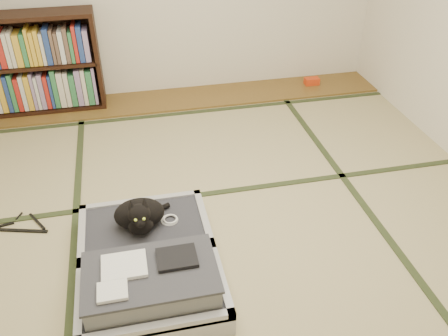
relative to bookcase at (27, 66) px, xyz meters
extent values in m
plane|color=tan|center=(1.42, -2.07, -0.45)|extent=(4.50, 4.50, 0.00)
cube|color=brown|center=(1.42, -0.07, -0.44)|extent=(4.00, 0.50, 0.02)
cube|color=red|center=(2.80, -0.04, -0.40)|extent=(0.15, 0.09, 0.07)
cube|color=#2D381E|center=(0.42, -2.07, -0.45)|extent=(0.05, 4.50, 0.01)
cube|color=#2D381E|center=(2.42, -2.07, -0.45)|extent=(0.05, 4.50, 0.01)
cube|color=#2D381E|center=(1.42, -1.67, -0.45)|extent=(4.00, 0.05, 0.01)
cube|color=#2D381E|center=(1.42, -0.37, -0.45)|extent=(4.00, 0.05, 0.01)
cube|color=black|center=(0.64, 0.00, 0.02)|extent=(0.04, 0.30, 0.84)
cube|color=black|center=(0.00, 0.00, -0.42)|extent=(1.31, 0.30, 0.04)
cube|color=black|center=(0.00, 0.00, 0.46)|extent=(1.31, 0.30, 0.04)
cube|color=black|center=(0.00, 0.00, 0.02)|extent=(1.26, 0.30, 0.03)
cube|color=black|center=(0.00, 0.14, 0.02)|extent=(1.31, 0.02, 0.84)
cube|color=gray|center=(0.00, -0.02, -0.20)|extent=(1.18, 0.21, 0.36)
cube|color=gray|center=(0.00, -0.02, 0.21)|extent=(1.18, 0.21, 0.32)
cube|color=#B3B3B8|center=(0.88, -2.63, -0.38)|extent=(0.80, 0.53, 0.14)
cube|color=#31323A|center=(0.88, -2.63, -0.35)|extent=(0.72, 0.45, 0.10)
cube|color=#B3B3B8|center=(0.88, -2.87, -0.31)|extent=(0.80, 0.04, 0.05)
cube|color=#B3B3B8|center=(0.88, -2.38, -0.31)|extent=(0.80, 0.04, 0.05)
cube|color=#B3B3B8|center=(0.50, -2.63, -0.31)|extent=(0.04, 0.53, 0.05)
cube|color=#B3B3B8|center=(1.26, -2.63, -0.31)|extent=(0.04, 0.53, 0.05)
cube|color=#B3B3B8|center=(0.88, -2.09, -0.38)|extent=(0.80, 0.53, 0.14)
cube|color=#31323A|center=(0.88, -2.09, -0.35)|extent=(0.72, 0.45, 0.10)
cube|color=#B3B3B8|center=(0.88, -2.34, -0.31)|extent=(0.80, 0.04, 0.05)
cube|color=#B3B3B8|center=(0.88, -1.85, -0.31)|extent=(0.80, 0.04, 0.05)
cube|color=#B3B3B8|center=(0.50, -2.09, -0.31)|extent=(0.04, 0.53, 0.05)
cube|color=#B3B3B8|center=(1.26, -2.09, -0.31)|extent=(0.04, 0.53, 0.05)
cylinder|color=black|center=(0.88, -2.36, -0.30)|extent=(0.72, 0.03, 0.03)
cube|color=gray|center=(0.88, -2.63, -0.25)|extent=(0.68, 0.42, 0.14)
cube|color=#3D3D45|center=(0.88, -2.63, -0.17)|extent=(0.71, 0.44, 0.02)
cube|color=white|center=(0.75, -2.57, -0.15)|extent=(0.24, 0.19, 0.02)
cube|color=black|center=(1.03, -2.57, -0.15)|extent=(0.21, 0.17, 0.02)
cube|color=white|center=(0.68, -2.73, -0.15)|extent=(0.15, 0.13, 0.02)
cube|color=orange|center=(1.14, -2.88, -0.37)|extent=(0.05, 0.01, 0.04)
cube|color=#197F33|center=(1.07, -2.88, -0.35)|extent=(0.04, 0.01, 0.03)
ellipsoid|color=black|center=(0.86, -2.09, -0.20)|extent=(0.31, 0.20, 0.19)
ellipsoid|color=black|center=(0.86, -2.19, -0.22)|extent=(0.15, 0.11, 0.11)
ellipsoid|color=black|center=(0.86, -2.22, -0.11)|extent=(0.13, 0.12, 0.13)
sphere|color=black|center=(0.86, -2.27, -0.13)|extent=(0.06, 0.06, 0.06)
cone|color=black|center=(0.82, -2.20, -0.04)|extent=(0.05, 0.06, 0.06)
cone|color=black|center=(0.89, -2.20, -0.04)|extent=(0.05, 0.06, 0.06)
sphere|color=#A5BF33|center=(0.83, -2.27, -0.10)|extent=(0.02, 0.02, 0.02)
sphere|color=#A5BF33|center=(0.88, -2.27, -0.10)|extent=(0.02, 0.02, 0.02)
cylinder|color=black|center=(0.96, -2.00, -0.27)|extent=(0.19, 0.11, 0.03)
torus|color=white|center=(1.04, -2.09, -0.29)|extent=(0.11, 0.11, 0.01)
torus|color=white|center=(1.04, -2.10, -0.28)|extent=(0.09, 0.09, 0.01)
cube|color=black|center=(0.04, -1.79, -0.44)|extent=(0.42, 0.14, 0.01)
cube|color=black|center=(0.17, -1.73, -0.44)|extent=(0.12, 0.19, 0.01)
cylinder|color=black|center=(0.04, -1.64, -0.44)|extent=(0.04, 0.07, 0.01)
camera|label=1|loc=(0.88, -4.40, 1.67)|focal=38.00mm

